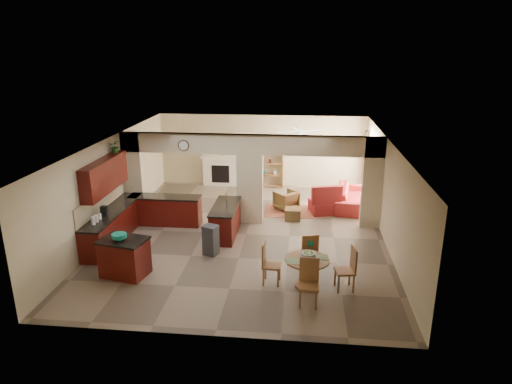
# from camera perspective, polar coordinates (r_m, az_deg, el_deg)

# --- Properties ---
(floor) EXTENTS (10.00, 10.00, 0.00)m
(floor) POSITION_cam_1_polar(r_m,az_deg,el_deg) (13.58, -1.23, -5.29)
(floor) COLOR #7F6C58
(floor) RESTS_ON ground
(ceiling) EXTENTS (10.00, 10.00, 0.00)m
(ceiling) POSITION_cam_1_polar(r_m,az_deg,el_deg) (12.74, -1.32, 6.37)
(ceiling) COLOR white
(ceiling) RESTS_ON wall_back
(wall_back) EXTENTS (8.00, 0.00, 8.00)m
(wall_back) POSITION_cam_1_polar(r_m,az_deg,el_deg) (17.89, 0.71, 5.16)
(wall_back) COLOR beige
(wall_back) RESTS_ON floor
(wall_front) EXTENTS (8.00, 0.00, 8.00)m
(wall_front) POSITION_cam_1_polar(r_m,az_deg,el_deg) (8.52, -5.48, -9.77)
(wall_front) COLOR beige
(wall_front) RESTS_ON floor
(wall_left) EXTENTS (0.00, 10.00, 10.00)m
(wall_left) POSITION_cam_1_polar(r_m,az_deg,el_deg) (14.14, -17.58, 0.84)
(wall_left) COLOR beige
(wall_left) RESTS_ON floor
(wall_right) EXTENTS (0.00, 10.00, 10.00)m
(wall_right) POSITION_cam_1_polar(r_m,az_deg,el_deg) (13.22, 16.20, -0.19)
(wall_right) COLOR beige
(wall_right) RESTS_ON floor
(partition_left_pier) EXTENTS (0.60, 0.25, 2.80)m
(partition_left_pier) POSITION_cam_1_polar(r_m,az_deg,el_deg) (14.91, -15.05, 1.93)
(partition_left_pier) COLOR beige
(partition_left_pier) RESTS_ON floor
(partition_center_pier) EXTENTS (0.80, 0.25, 2.20)m
(partition_center_pier) POSITION_cam_1_polar(r_m,az_deg,el_deg) (14.13, -0.77, 0.41)
(partition_center_pier) COLOR beige
(partition_center_pier) RESTS_ON floor
(partition_right_pier) EXTENTS (0.60, 0.25, 2.80)m
(partition_right_pier) POSITION_cam_1_polar(r_m,az_deg,el_deg) (14.12, 14.32, 1.10)
(partition_right_pier) COLOR beige
(partition_right_pier) RESTS_ON floor
(partition_header) EXTENTS (8.00, 0.25, 0.60)m
(partition_header) POSITION_cam_1_polar(r_m,az_deg,el_deg) (13.77, -0.79, 5.98)
(partition_header) COLOR beige
(partition_header) RESTS_ON partition_center_pier
(kitchen_counter) EXTENTS (2.52, 3.29, 1.48)m
(kitchen_counter) POSITION_cam_1_polar(r_m,az_deg,el_deg) (13.94, -14.82, -3.22)
(kitchen_counter) COLOR #3E0807
(kitchen_counter) RESTS_ON floor
(upper_cabinets) EXTENTS (0.35, 2.40, 0.90)m
(upper_cabinets) POSITION_cam_1_polar(r_m,az_deg,el_deg) (13.23, -18.40, 1.96)
(upper_cabinets) COLOR #3E0807
(upper_cabinets) RESTS_ON wall_left
(peninsula) EXTENTS (0.70, 1.85, 0.91)m
(peninsula) POSITION_cam_1_polar(r_m,az_deg,el_deg) (13.38, -3.86, -3.56)
(peninsula) COLOR #3E0807
(peninsula) RESTS_ON floor
(wall_clock) EXTENTS (0.34, 0.03, 0.34)m
(wall_clock) POSITION_cam_1_polar(r_m,az_deg,el_deg) (14.01, -9.06, 5.75)
(wall_clock) COLOR #492618
(wall_clock) RESTS_ON partition_header
(rug) EXTENTS (1.60, 1.30, 0.01)m
(rug) POSITION_cam_1_polar(r_m,az_deg,el_deg) (15.44, 4.15, -2.38)
(rug) COLOR brown
(rug) RESTS_ON floor
(fireplace) EXTENTS (1.60, 0.35, 1.20)m
(fireplace) POSITION_cam_1_polar(r_m,az_deg,el_deg) (18.13, -4.40, 2.72)
(fireplace) COLOR white
(fireplace) RESTS_ON floor
(shelving_unit) EXTENTS (1.00, 0.32, 1.80)m
(shelving_unit) POSITION_cam_1_polar(r_m,az_deg,el_deg) (17.81, 1.77, 3.43)
(shelving_unit) COLOR #9B5D35
(shelving_unit) RESTS_ON floor
(window_a) EXTENTS (0.02, 0.90, 1.90)m
(window_a) POSITION_cam_1_polar(r_m,az_deg,el_deg) (15.45, 14.61, 1.74)
(window_a) COLOR white
(window_a) RESTS_ON wall_right
(window_b) EXTENTS (0.02, 0.90, 1.90)m
(window_b) POSITION_cam_1_polar(r_m,az_deg,el_deg) (17.07, 13.81, 3.32)
(window_b) COLOR white
(window_b) RESTS_ON wall_right
(glazed_door) EXTENTS (0.02, 0.70, 2.10)m
(glazed_door) POSITION_cam_1_polar(r_m,az_deg,el_deg) (16.30, 14.15, 2.06)
(glazed_door) COLOR white
(glazed_door) RESTS_ON wall_right
(drape_a_left) EXTENTS (0.10, 0.28, 2.30)m
(drape_a_left) POSITION_cam_1_polar(r_m,az_deg,el_deg) (14.87, 14.78, 1.11)
(drape_a_left) COLOR #3F2019
(drape_a_left) RESTS_ON wall_right
(drape_a_right) EXTENTS (0.10, 0.28, 2.30)m
(drape_a_right) POSITION_cam_1_polar(r_m,az_deg,el_deg) (16.01, 14.16, 2.34)
(drape_a_right) COLOR #3F2019
(drape_a_right) RESTS_ON wall_right
(drape_b_left) EXTENTS (0.10, 0.28, 2.30)m
(drape_b_left) POSITION_cam_1_polar(r_m,az_deg,el_deg) (16.49, 13.93, 2.80)
(drape_b_left) COLOR #3F2019
(drape_b_left) RESTS_ON wall_right
(drape_b_right) EXTENTS (0.10, 0.28, 2.30)m
(drape_b_right) POSITION_cam_1_polar(r_m,az_deg,el_deg) (17.64, 13.43, 3.81)
(drape_b_right) COLOR #3F2019
(drape_b_right) RESTS_ON wall_right
(ceiling_fan) EXTENTS (1.00, 1.00, 0.10)m
(ceiling_fan) POSITION_cam_1_polar(r_m,az_deg,el_deg) (15.63, 5.58, 7.55)
(ceiling_fan) COLOR white
(ceiling_fan) RESTS_ON ceiling
(kitchen_island) EXTENTS (1.22, 0.98, 0.94)m
(kitchen_island) POSITION_cam_1_polar(r_m,az_deg,el_deg) (11.53, -16.11, -7.83)
(kitchen_island) COLOR #3E0807
(kitchen_island) RESTS_ON floor
(teal_bowl) EXTENTS (0.35, 0.35, 0.17)m
(teal_bowl) POSITION_cam_1_polar(r_m,az_deg,el_deg) (11.28, -16.73, -5.42)
(teal_bowl) COLOR #138470
(teal_bowl) RESTS_ON kitchen_island
(trash_can) EXTENTS (0.45, 0.41, 0.76)m
(trash_can) POSITION_cam_1_polar(r_m,az_deg,el_deg) (12.22, -5.68, -6.15)
(trash_can) COLOR #2E2E31
(trash_can) RESTS_ON floor
(dining_table) EXTENTS (1.03, 1.03, 0.70)m
(dining_table) POSITION_cam_1_polar(r_m,az_deg,el_deg) (10.65, 6.36, -9.41)
(dining_table) COLOR #9B5D35
(dining_table) RESTS_ON floor
(fruit_bowl) EXTENTS (0.33, 0.33, 0.18)m
(fruit_bowl) POSITION_cam_1_polar(r_m,az_deg,el_deg) (10.53, 6.58, -7.87)
(fruit_bowl) COLOR #81C329
(fruit_bowl) RESTS_ON dining_table
(sofa) EXTENTS (2.47, 1.23, 0.69)m
(sofa) POSITION_cam_1_polar(r_m,az_deg,el_deg) (16.09, 11.76, -0.59)
(sofa) COLOR maroon
(sofa) RESTS_ON floor
(chaise) EXTENTS (1.19, 1.06, 0.40)m
(chaise) POSITION_cam_1_polar(r_m,az_deg,el_deg) (15.42, 8.70, -1.80)
(chaise) COLOR maroon
(chaise) RESTS_ON floor
(armchair) EXTENTS (0.97, 0.97, 0.63)m
(armchair) POSITION_cam_1_polar(r_m,az_deg,el_deg) (15.54, 3.79, -1.02)
(armchair) COLOR maroon
(armchair) RESTS_ON floor
(ottoman) EXTENTS (0.50, 0.50, 0.36)m
(ottoman) POSITION_cam_1_polar(r_m,az_deg,el_deg) (14.70, 4.64, -2.74)
(ottoman) COLOR maroon
(ottoman) RESTS_ON floor
(plant) EXTENTS (0.36, 0.32, 0.36)m
(plant) POSITION_cam_1_polar(r_m,az_deg,el_deg) (13.88, -17.19, 5.49)
(plant) COLOR #184A13
(plant) RESTS_ON upper_cabinets
(chair_north) EXTENTS (0.52, 0.52, 1.02)m
(chair_north) POSITION_cam_1_polar(r_m,az_deg,el_deg) (11.26, 6.59, -7.40)
(chair_north) COLOR #9B5D35
(chair_north) RESTS_ON floor
(chair_east) EXTENTS (0.49, 0.49, 1.02)m
(chair_east) POSITION_cam_1_polar(r_m,az_deg,el_deg) (10.66, 11.51, -9.18)
(chair_east) COLOR #9B5D35
(chair_east) RESTS_ON floor
(chair_south) EXTENTS (0.43, 0.44, 1.02)m
(chair_south) POSITION_cam_1_polar(r_m,az_deg,el_deg) (10.00, 6.63, -10.85)
(chair_south) COLOR #9B5D35
(chair_south) RESTS_ON floor
(chair_west) EXTENTS (0.45, 0.45, 1.02)m
(chair_west) POSITION_cam_1_polar(r_m,az_deg,el_deg) (10.72, 1.54, -8.64)
(chair_west) COLOR #9B5D35
(chair_west) RESTS_ON floor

